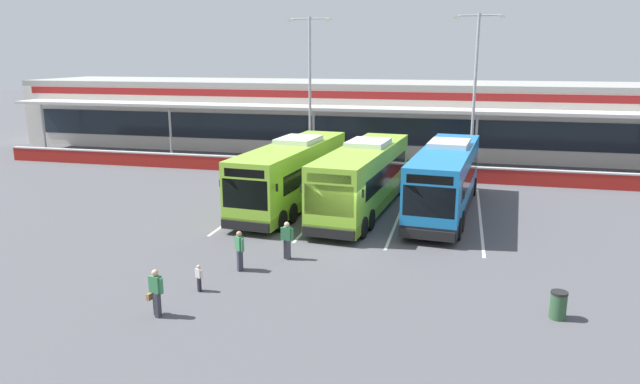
{
  "coord_description": "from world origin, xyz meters",
  "views": [
    {
      "loc": [
        5.01,
        -24.47,
        8.39
      ],
      "look_at": [
        -1.7,
        3.0,
        1.6
      ],
      "focal_mm": 32.32,
      "sensor_mm": 36.0,
      "label": 1
    }
  ],
  "objects": [
    {
      "name": "ground_plane",
      "position": [
        0.0,
        0.0,
        0.0
      ],
      "size": [
        200.0,
        200.0,
        0.0
      ],
      "primitive_type": "plane",
      "color": "#4C4C51"
    },
    {
      "name": "terminal_building",
      "position": [
        -0.0,
        26.91,
        3.01
      ],
      "size": [
        70.0,
        13.0,
        6.0
      ],
      "color": "beige",
      "rests_on": "ground"
    },
    {
      "name": "red_barrier_wall",
      "position": [
        0.0,
        14.5,
        0.56
      ],
      "size": [
        60.0,
        0.4,
        1.1
      ],
      "color": "maroon",
      "rests_on": "ground"
    },
    {
      "name": "coach_bus_leftmost",
      "position": [
        -3.98,
        5.87,
        1.79
      ],
      "size": [
        3.82,
        12.33,
        3.78
      ],
      "color": "#8CC633",
      "rests_on": "ground"
    },
    {
      "name": "coach_bus_left_centre",
      "position": [
        0.06,
        5.68,
        1.79
      ],
      "size": [
        3.82,
        12.33,
        3.78
      ],
      "color": "#8CC633",
      "rests_on": "ground"
    },
    {
      "name": "coach_bus_centre",
      "position": [
        4.39,
        6.49,
        1.79
      ],
      "size": [
        3.82,
        12.33,
        3.78
      ],
      "color": "#1972B7",
      "rests_on": "ground"
    },
    {
      "name": "bay_stripe_far_west",
      "position": [
        -6.3,
        6.0,
        0.0
      ],
      "size": [
        0.14,
        13.0,
        0.01
      ],
      "primitive_type": "cube",
      "color": "silver",
      "rests_on": "ground"
    },
    {
      "name": "bay_stripe_west",
      "position": [
        -2.1,
        6.0,
        0.0
      ],
      "size": [
        0.14,
        13.0,
        0.01
      ],
      "primitive_type": "cube",
      "color": "silver",
      "rests_on": "ground"
    },
    {
      "name": "bay_stripe_mid_west",
      "position": [
        2.1,
        6.0,
        0.0
      ],
      "size": [
        0.14,
        13.0,
        0.01
      ],
      "primitive_type": "cube",
      "color": "silver",
      "rests_on": "ground"
    },
    {
      "name": "bay_stripe_centre",
      "position": [
        6.3,
        6.0,
        0.0
      ],
      "size": [
        0.14,
        13.0,
        0.01
      ],
      "primitive_type": "cube",
      "color": "silver",
      "rests_on": "ground"
    },
    {
      "name": "pedestrian_with_handbag",
      "position": [
        -4.34,
        -8.76,
        0.86
      ],
      "size": [
        0.64,
        0.4,
        1.62
      ],
      "color": "#33333D",
      "rests_on": "ground"
    },
    {
      "name": "pedestrian_in_dark_coat",
      "position": [
        -1.76,
        -2.56,
        0.87
      ],
      "size": [
        0.53,
        0.3,
        1.62
      ],
      "color": "#33333D",
      "rests_on": "ground"
    },
    {
      "name": "pedestrian_child",
      "position": [
        -3.88,
        -6.55,
        0.54
      ],
      "size": [
        0.33,
        0.24,
        1.0
      ],
      "color": "black",
      "rests_on": "ground"
    },
    {
      "name": "pedestrian_near_bin",
      "position": [
        -3.21,
        -4.24,
        0.87
      ],
      "size": [
        0.48,
        0.42,
        1.62
      ],
      "color": "#33333D",
      "rests_on": "ground"
    },
    {
      "name": "lamp_post_west",
      "position": [
        -5.91,
        17.11,
        6.29
      ],
      "size": [
        3.24,
        0.28,
        11.0
      ],
      "color": "#9E9EA3",
      "rests_on": "ground"
    },
    {
      "name": "lamp_post_centre",
      "position": [
        5.82,
        16.16,
        6.29
      ],
      "size": [
        3.24,
        0.28,
        11.0
      ],
      "color": "#9E9EA3",
      "rests_on": "ground"
    },
    {
      "name": "litter_bin",
      "position": [
        8.42,
        -5.84,
        0.47
      ],
      "size": [
        0.54,
        0.54,
        0.93
      ],
      "color": "#2D5133",
      "rests_on": "ground"
    }
  ]
}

